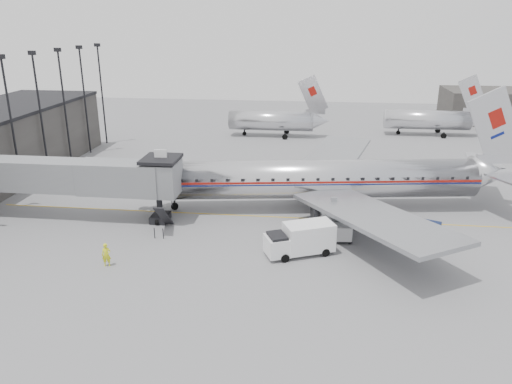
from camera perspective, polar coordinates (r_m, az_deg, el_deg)
ground at (r=44.63m, az=-0.72°, el=-5.64°), size 160.00×160.00×0.00m
apron_line at (r=49.85m, az=3.62°, el=-2.92°), size 60.00×0.15×0.01m
jet_bridge at (r=51.17m, az=-19.01°, el=1.59°), size 21.00×6.20×7.10m
floodlight_masts at (r=63.36m, az=-24.78°, el=8.03°), size 0.90×42.25×15.25m
distant_aircraft_near at (r=83.98m, az=1.87°, el=8.22°), size 16.39×3.20×10.26m
distant_aircraft_mid at (r=89.59m, az=19.08°, el=7.89°), size 16.39×3.20×10.26m
airliner at (r=51.67m, az=8.10°, el=1.48°), size 39.87×36.68×12.66m
service_van at (r=41.87m, az=5.10°, el=-5.34°), size 6.10×4.30×2.68m
baggage_cart_navy at (r=46.86m, az=18.95°, el=-4.25°), size 2.71×2.42×1.75m
baggage_cart_white at (r=44.92m, az=9.64°, el=-4.62°), size 2.08×1.66×1.53m
ramp_worker at (r=41.74m, az=-16.74°, el=-6.90°), size 0.81×0.64×1.93m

